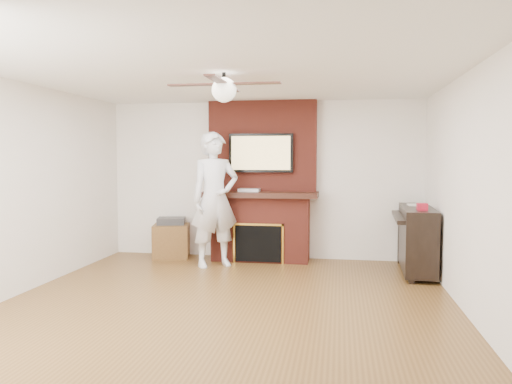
% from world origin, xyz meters
% --- Properties ---
extents(room_shell, '(5.36, 5.86, 2.86)m').
position_xyz_m(room_shell, '(0.00, 0.00, 1.25)').
color(room_shell, brown).
rests_on(room_shell, ground).
extents(fireplace, '(1.78, 0.64, 2.50)m').
position_xyz_m(fireplace, '(0.00, 2.55, 1.00)').
color(fireplace, maroon).
rests_on(fireplace, ground).
extents(tv, '(1.00, 0.08, 0.60)m').
position_xyz_m(tv, '(0.00, 2.50, 1.68)').
color(tv, black).
rests_on(tv, fireplace).
extents(ceiling_fan, '(1.21, 1.21, 0.31)m').
position_xyz_m(ceiling_fan, '(-0.00, 0.00, 2.33)').
color(ceiling_fan, black).
rests_on(ceiling_fan, room_shell).
extents(person, '(0.87, 0.81, 1.99)m').
position_xyz_m(person, '(-0.60, 1.95, 0.99)').
color(person, silver).
rests_on(person, ground).
extents(side_table, '(0.67, 0.67, 0.64)m').
position_xyz_m(side_table, '(-1.46, 2.48, 0.30)').
color(side_table, brown).
rests_on(side_table, ground).
extents(piano, '(0.58, 1.43, 1.01)m').
position_xyz_m(piano, '(2.28, 2.00, 0.49)').
color(piano, black).
rests_on(piano, ground).
extents(cable_box, '(0.33, 0.19, 0.05)m').
position_xyz_m(cable_box, '(-0.18, 2.45, 1.10)').
color(cable_box, silver).
rests_on(cable_box, fireplace).
extents(candle_orange, '(0.07, 0.07, 0.13)m').
position_xyz_m(candle_orange, '(-0.11, 2.34, 0.07)').
color(candle_orange, orange).
rests_on(candle_orange, ground).
extents(candle_green, '(0.08, 0.08, 0.08)m').
position_xyz_m(candle_green, '(0.02, 2.36, 0.04)').
color(candle_green, '#47732E').
rests_on(candle_green, ground).
extents(candle_cream, '(0.09, 0.09, 0.12)m').
position_xyz_m(candle_cream, '(0.01, 2.38, 0.06)').
color(candle_cream, beige).
rests_on(candle_cream, ground).
extents(candle_blue, '(0.06, 0.06, 0.08)m').
position_xyz_m(candle_blue, '(0.28, 2.33, 0.04)').
color(candle_blue, '#2E588A').
rests_on(candle_blue, ground).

